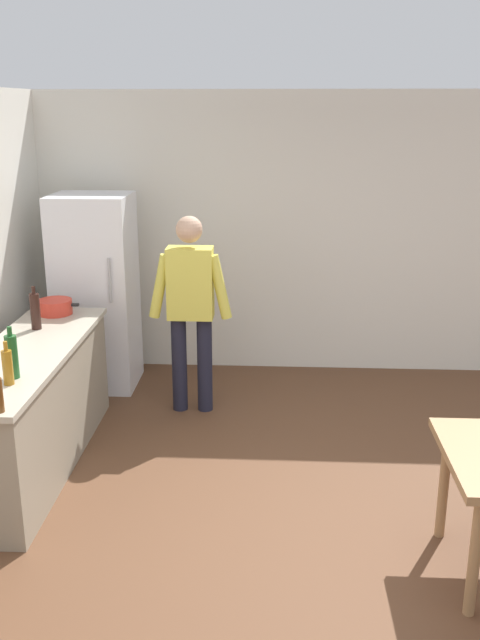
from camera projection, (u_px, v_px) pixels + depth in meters
name	position (u px, v px, depth m)	size (l,w,h in m)	color
ground_plane	(310.00, 536.00, 4.33)	(14.00, 14.00, 0.00)	brown
wall_back	(301.00, 235.00, 6.80)	(6.40, 0.12, 2.70)	silver
kitchen_counter	(31.00, 408.00, 5.06)	(0.64, 2.20, 0.90)	gray
refrigerator	(96.00, 293.00, 6.45)	(0.70, 0.67, 1.80)	white
person	(191.00, 302.00, 5.85)	(0.70, 0.22, 1.70)	#1E1E2D
cooking_pot	(55.00, 307.00, 5.78)	(0.40, 0.28, 0.12)	red
bottle_wine_green	(12.00, 356.00, 4.39)	(0.08, 0.08, 0.34)	#1E5123
bottle_wine_dark	(35.00, 311.00, 5.36)	(0.08, 0.08, 0.34)	black
bottle_oil_amber	(8.00, 367.00, 4.29)	(0.06, 0.06, 0.28)	#996619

